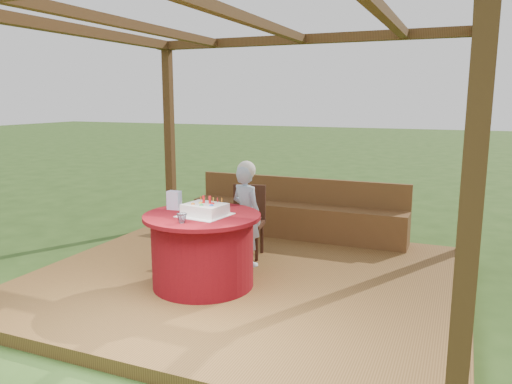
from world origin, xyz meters
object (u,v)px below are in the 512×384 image
(table, at_px, (203,250))
(chair, at_px, (248,217))
(drinking_glass, at_px, (182,218))
(bench, at_px, (297,217))
(elderly_woman, at_px, (246,213))
(gift_bag, at_px, (174,200))
(birthday_cake, at_px, (205,210))

(table, height_order, chair, chair)
(chair, relative_size, drinking_glass, 8.81)
(bench, relative_size, elderly_woman, 2.49)
(gift_bag, distance_m, drinking_glass, 0.60)
(drinking_glass, bearing_deg, birthday_cake, 80.73)
(elderly_woman, bearing_deg, table, -100.52)
(birthday_cake, bearing_deg, gift_bag, 164.03)
(gift_bag, bearing_deg, drinking_glass, -54.78)
(table, height_order, drinking_glass, drinking_glass)
(elderly_woman, distance_m, birthday_cake, 0.83)
(chair, xyz_separation_m, elderly_woman, (0.14, -0.35, 0.15))
(chair, relative_size, gift_bag, 4.38)
(table, distance_m, chair, 1.13)
(chair, bearing_deg, birthday_cake, -87.66)
(bench, bearing_deg, birthday_cake, -96.68)
(bench, relative_size, birthday_cake, 5.99)
(bench, distance_m, chair, 1.07)
(bench, height_order, gift_bag, gift_bag)
(elderly_woman, xyz_separation_m, drinking_glass, (-0.15, -1.15, 0.18))
(elderly_woman, relative_size, gift_bag, 6.21)
(table, bearing_deg, birthday_cake, -30.11)
(elderly_woman, xyz_separation_m, birthday_cake, (-0.09, -0.80, 0.19))
(table, xyz_separation_m, chair, (0.00, 1.13, 0.08))
(table, bearing_deg, elderly_woman, 79.48)
(birthday_cake, distance_m, gift_bag, 0.45)
(table, relative_size, birthday_cake, 2.35)
(table, relative_size, gift_bag, 6.08)
(chair, bearing_deg, table, -90.15)
(birthday_cake, relative_size, gift_bag, 2.58)
(bench, xyz_separation_m, gift_bag, (-0.68, -2.05, 0.58))
(table, bearing_deg, chair, 89.85)
(chair, xyz_separation_m, drinking_glass, (-0.01, -1.50, 0.33))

